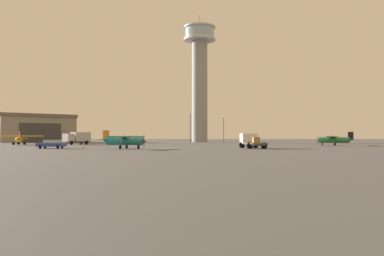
% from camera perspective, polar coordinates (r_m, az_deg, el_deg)
% --- Properties ---
extents(ground_plane, '(400.00, 400.00, 0.00)m').
position_cam_1_polar(ground_plane, '(60.30, -3.13, -3.07)').
color(ground_plane, '#545456').
extents(control_tower, '(10.49, 10.49, 42.23)m').
position_cam_1_polar(control_tower, '(126.84, 1.16, 8.43)').
color(control_tower, gray).
rests_on(control_tower, ground_plane).
extents(hangar, '(29.01, 26.95, 9.01)m').
position_cam_1_polar(hangar, '(135.63, -22.67, -0.05)').
color(hangar, gray).
rests_on(hangar, ground_plane).
extents(airplane_green, '(7.21, 8.96, 2.83)m').
position_cam_1_polar(airplane_green, '(83.55, 20.57, -1.58)').
color(airplane_green, '#287A42').
rests_on(airplane_green, ground_plane).
extents(airplane_yellow, '(10.04, 7.95, 3.03)m').
position_cam_1_polar(airplane_yellow, '(92.77, -24.51, -1.45)').
color(airplane_yellow, gold).
rests_on(airplane_yellow, ground_plane).
extents(airplane_teal, '(7.48, 9.44, 2.85)m').
position_cam_1_polar(airplane_teal, '(59.11, -10.14, -1.80)').
color(airplane_teal, teal).
rests_on(airplane_teal, ground_plane).
extents(truck_flatbed_white, '(3.53, 6.58, 2.37)m').
position_cam_1_polar(truck_flatbed_white, '(61.60, 8.85, -1.93)').
color(truck_flatbed_white, '#38383D').
rests_on(truck_flatbed_white, ground_plane).
extents(truck_box_silver, '(5.92, 5.93, 2.84)m').
position_cam_1_polar(truck_box_silver, '(90.90, -16.82, -1.39)').
color(truck_box_silver, '#38383D').
rests_on(truck_box_silver, ground_plane).
extents(car_blue, '(4.41, 2.74, 1.37)m').
position_cam_1_polar(car_blue, '(63.22, -20.30, -2.24)').
color(car_blue, '#2847A8').
rests_on(car_blue, ground_plane).
extents(light_post_west, '(0.44, 0.44, 8.14)m').
position_cam_1_polar(light_post_west, '(113.96, 4.77, 0.25)').
color(light_post_west, '#38383D').
rests_on(light_post_west, ground_plane).
extents(light_post_east, '(0.44, 0.44, 9.01)m').
position_cam_1_polar(light_post_east, '(110.81, -0.27, 0.52)').
color(light_post_east, '#38383D').
rests_on(light_post_east, ground_plane).
extents(traffic_cone_near_left, '(0.36, 0.36, 0.61)m').
position_cam_1_polar(traffic_cone_near_left, '(64.51, -16.05, -2.64)').
color(traffic_cone_near_left, black).
rests_on(traffic_cone_near_left, ground_plane).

